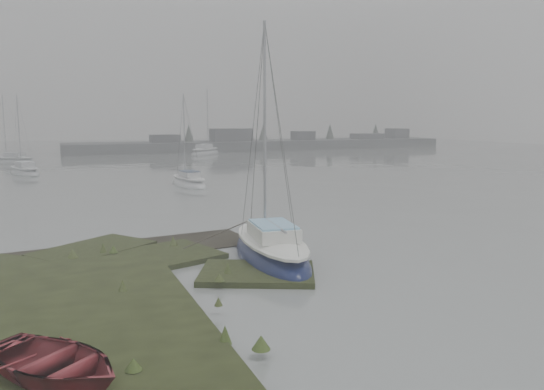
{
  "coord_description": "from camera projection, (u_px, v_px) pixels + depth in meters",
  "views": [
    {
      "loc": [
        -5.22,
        -15.39,
        4.87
      ],
      "look_at": [
        2.91,
        4.08,
        1.8
      ],
      "focal_mm": 35.0,
      "sensor_mm": 36.0,
      "label": 1
    }
  ],
  "objects": [
    {
      "name": "sailboat_far_a",
      "position": [
        24.0,
        172.0,
        45.91
      ],
      "size": [
        3.48,
        5.53,
        7.42
      ],
      "rotation": [
        0.0,
        0.0,
        0.36
      ],
      "color": "silver",
      "rests_on": "ground"
    },
    {
      "name": "sailboat_far_c",
      "position": [
        13.0,
        161.0,
        57.04
      ],
      "size": [
        5.64,
        4.68,
        7.89
      ],
      "rotation": [
        0.0,
        0.0,
        0.97
      ],
      "color": "#9EA3A7",
      "rests_on": "ground"
    },
    {
      "name": "ground",
      "position": [
        120.0,
        177.0,
        44.14
      ],
      "size": [
        160.0,
        160.0,
        0.0
      ],
      "primitive_type": "plane",
      "color": "slate",
      "rests_on": "ground"
    },
    {
      "name": "far_shoreline",
      "position": [
        271.0,
        144.0,
        83.37
      ],
      "size": [
        60.0,
        8.0,
        4.15
      ],
      "color": "#4C4F51",
      "rests_on": "ground"
    },
    {
      "name": "sailboat_far_b",
      "position": [
        205.0,
        153.0,
        70.86
      ],
      "size": [
        6.16,
        6.32,
        9.38
      ],
      "rotation": [
        0.0,
        0.0,
        -0.76
      ],
      "color": "silver",
      "rests_on": "ground"
    },
    {
      "name": "sailboat_white",
      "position": [
        189.0,
        183.0,
        38.33
      ],
      "size": [
        2.35,
        5.24,
        7.14
      ],
      "rotation": [
        0.0,
        0.0,
        0.14
      ],
      "color": "silver",
      "rests_on": "ground"
    },
    {
      "name": "dinghy",
      "position": [
        53.0,
        362.0,
        9.52
      ],
      "size": [
        3.58,
        3.72,
        0.63
      ],
      "primitive_type": "imported",
      "rotation": [
        0.0,
        0.0,
        0.67
      ],
      "color": "maroon",
      "rests_on": "marsh_bank"
    },
    {
      "name": "sailboat_main",
      "position": [
        271.0,
        253.0,
        18.21
      ],
      "size": [
        2.75,
        6.41,
        8.78
      ],
      "rotation": [
        0.0,
        0.0,
        -0.12
      ],
      "color": "#0E163D",
      "rests_on": "ground"
    }
  ]
}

